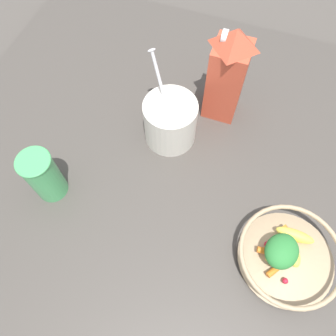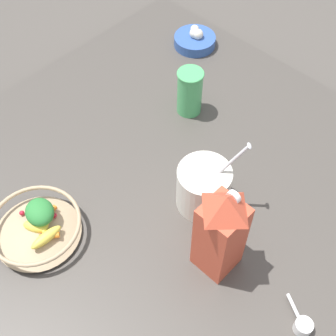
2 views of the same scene
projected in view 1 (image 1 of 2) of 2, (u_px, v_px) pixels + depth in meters
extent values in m
plane|color=#4C4742|center=(162.00, 176.00, 0.85)|extent=(6.00, 6.00, 0.00)
cube|color=#47423D|center=(162.00, 173.00, 0.83)|extent=(1.19, 1.19, 0.03)
cylinder|color=tan|center=(285.00, 259.00, 0.71)|extent=(0.11, 0.11, 0.01)
cone|color=tan|center=(288.00, 256.00, 0.69)|extent=(0.21, 0.21, 0.04)
torus|color=tan|center=(292.00, 254.00, 0.67)|extent=(0.22, 0.22, 0.01)
ellipsoid|color=#EFD64C|center=(292.00, 253.00, 0.68)|extent=(0.06, 0.05, 0.03)
ellipsoid|color=#EFD64C|center=(279.00, 250.00, 0.68)|extent=(0.08, 0.06, 0.02)
ellipsoid|color=#EFD64C|center=(295.00, 235.00, 0.70)|extent=(0.03, 0.08, 0.02)
cylinder|color=orange|center=(268.00, 252.00, 0.69)|extent=(0.02, 0.05, 0.01)
cylinder|color=orange|center=(277.00, 268.00, 0.67)|extent=(0.05, 0.04, 0.01)
cylinder|color=orange|center=(290.00, 235.00, 0.70)|extent=(0.04, 0.04, 0.01)
sphere|color=red|center=(285.00, 281.00, 0.66)|extent=(0.01, 0.01, 0.01)
sphere|color=red|center=(293.00, 238.00, 0.70)|extent=(0.02, 0.02, 0.02)
sphere|color=red|center=(291.00, 257.00, 0.68)|extent=(0.01, 0.01, 0.01)
sphere|color=red|center=(267.00, 244.00, 0.69)|extent=(0.01, 0.01, 0.01)
ellipsoid|color=#2D7F38|center=(282.00, 251.00, 0.66)|extent=(0.09, 0.09, 0.04)
cube|color=#CC4C33|center=(226.00, 81.00, 0.81)|extent=(0.09, 0.09, 0.22)
pyramid|color=#CC4C33|center=(236.00, 38.00, 0.69)|extent=(0.09, 0.09, 0.05)
cylinder|color=white|center=(225.00, 36.00, 0.70)|extent=(0.03, 0.01, 0.03)
cylinder|color=silver|center=(170.00, 122.00, 0.81)|extent=(0.13, 0.13, 0.12)
cylinder|color=white|center=(170.00, 109.00, 0.77)|extent=(0.12, 0.12, 0.02)
cylinder|color=silver|center=(162.00, 87.00, 0.76)|extent=(0.07, 0.08, 0.15)
ellipsoid|color=silver|center=(152.00, 50.00, 0.71)|extent=(0.02, 0.02, 0.01)
cylinder|color=#4CB266|center=(44.00, 176.00, 0.73)|extent=(0.07, 0.07, 0.14)
torus|color=#4CB266|center=(33.00, 161.00, 0.67)|extent=(0.08, 0.08, 0.01)
cylinder|color=white|center=(239.00, 47.00, 1.00)|extent=(0.04, 0.04, 0.03)
cylinder|color=white|center=(229.00, 54.00, 0.98)|extent=(0.05, 0.03, 0.01)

